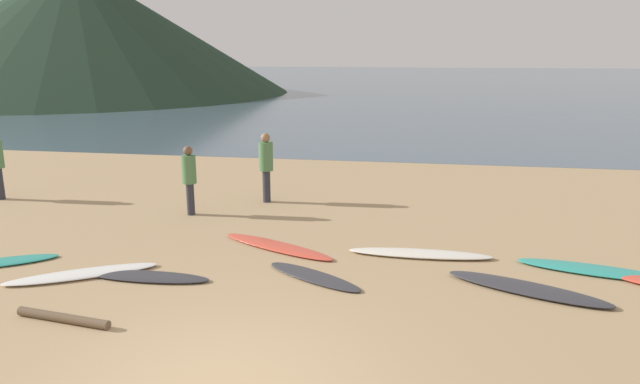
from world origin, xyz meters
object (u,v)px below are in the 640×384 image
(person_2, at_px, (266,162))
(driftwood_log, at_px, (63,318))
(surfboard_5, at_px, (314,276))
(surfboard_7, at_px, (527,288))
(surfboard_6, at_px, (420,254))
(surfboard_8, at_px, (596,270))
(surfboard_1, at_px, (0,262))
(surfboard_4, at_px, (277,246))
(surfboard_2, at_px, (82,274))
(surfboard_3, at_px, (148,277))
(person_1, at_px, (189,175))

(person_2, distance_m, driftwood_log, 6.93)
(surfboard_5, bearing_deg, surfboard_7, 31.05)
(surfboard_6, bearing_deg, surfboard_7, -39.33)
(person_2, xyz_separation_m, driftwood_log, (-1.14, -6.77, -0.95))
(surfboard_5, bearing_deg, surfboard_8, 43.12)
(surfboard_7, bearing_deg, surfboard_1, -154.76)
(surfboard_4, relative_size, surfboard_5, 1.34)
(surfboard_6, bearing_deg, surfboard_2, -161.73)
(surfboard_2, height_order, surfboard_3, surfboard_2)
(surfboard_6, height_order, person_1, person_1)
(surfboard_6, xyz_separation_m, person_2, (-3.75, 3.28, 0.96))
(person_1, bearing_deg, surfboard_1, 166.20)
(surfboard_4, distance_m, person_2, 3.59)
(surfboard_3, height_order, surfboard_4, surfboard_4)
(surfboard_4, relative_size, person_2, 1.50)
(surfboard_5, bearing_deg, surfboard_6, 68.40)
(surfboard_1, height_order, surfboard_3, surfboard_3)
(surfboard_6, xyz_separation_m, person_1, (-5.18, 1.90, 0.89))
(surfboard_4, height_order, surfboard_5, surfboard_4)
(surfboard_7, relative_size, driftwood_log, 1.70)
(surfboard_2, bearing_deg, surfboard_6, -12.67)
(surfboard_8, bearing_deg, surfboard_1, -159.16)
(surfboard_1, height_order, person_1, person_1)
(surfboard_6, distance_m, surfboard_8, 2.96)
(surfboard_1, bearing_deg, driftwood_log, -68.72)
(surfboard_5, xyz_separation_m, person_2, (-2.02, 4.63, 0.98))
(surfboard_2, xyz_separation_m, person_1, (0.39, 3.81, 0.90))
(surfboard_1, height_order, surfboard_4, surfboard_4)
(surfboard_4, relative_size, surfboard_7, 1.02)
(person_1, bearing_deg, driftwood_log, -159.51)
(surfboard_2, relative_size, person_2, 1.42)
(surfboard_5, bearing_deg, person_2, 144.09)
(surfboard_1, bearing_deg, surfboard_8, -23.99)
(surfboard_6, distance_m, person_1, 5.58)
(surfboard_4, height_order, surfboard_8, surfboard_8)
(surfboard_7, bearing_deg, surfboard_8, 61.36)
(surfboard_3, bearing_deg, surfboard_2, -176.64)
(surfboard_3, relative_size, surfboard_4, 0.82)
(driftwood_log, bearing_deg, surfboard_2, 113.22)
(surfboard_7, relative_size, person_2, 1.47)
(surfboard_1, bearing_deg, surfboard_6, -18.77)
(surfboard_2, distance_m, surfboard_3, 1.14)
(surfboard_2, xyz_separation_m, surfboard_5, (3.83, 0.56, -0.01))
(driftwood_log, bearing_deg, person_1, 93.02)
(surfboard_1, distance_m, surfboard_4, 4.91)
(surfboard_8, distance_m, person_1, 8.46)
(surfboard_1, relative_size, surfboard_7, 0.75)
(surfboard_3, xyz_separation_m, driftwood_log, (-0.46, -1.66, 0.03))
(surfboard_5, bearing_deg, surfboard_1, -146.51)
(surfboard_2, relative_size, person_1, 1.54)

